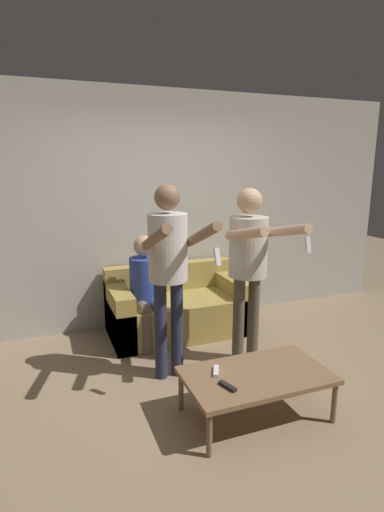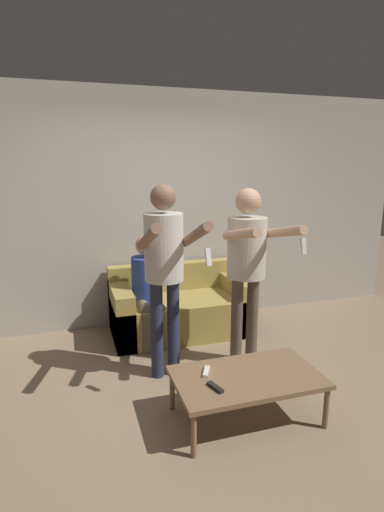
% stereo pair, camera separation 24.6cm
% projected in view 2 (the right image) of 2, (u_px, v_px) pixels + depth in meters
% --- Properties ---
extents(ground_plane, '(14.00, 14.00, 0.00)m').
position_uv_depth(ground_plane, '(211.00, 399.00, 3.26)').
color(ground_plane, '#937A5B').
extents(wall_back, '(6.40, 0.06, 2.70)m').
position_uv_depth(wall_back, '(159.00, 210.00, 4.66)').
color(wall_back, '#B7B2A8').
rests_on(wall_back, ground_plane).
extents(couch, '(1.53, 0.79, 0.74)m').
position_uv_depth(couch, '(180.00, 309.00, 4.53)').
color(couch, '#AD9347').
rests_on(couch, ground_plane).
extents(person_standing_left, '(0.45, 0.80, 1.72)m').
position_uv_depth(person_standing_left, '(165.00, 260.00, 3.38)').
color(person_standing_left, '#282D47').
rests_on(person_standing_left, ground_plane).
extents(person_standing_right, '(0.47, 0.80, 1.67)m').
position_uv_depth(person_standing_right, '(248.00, 256.00, 3.61)').
color(person_standing_right, brown).
rests_on(person_standing_right, ground_plane).
extents(person_seated, '(0.32, 0.53, 1.16)m').
position_uv_depth(person_seated, '(148.00, 285.00, 4.20)').
color(person_seated, '#6B6051').
rests_on(person_seated, ground_plane).
extents(coffee_table, '(1.08, 0.63, 0.36)m').
position_uv_depth(coffee_table, '(247.00, 379.00, 2.94)').
color(coffee_table, '#846042').
rests_on(coffee_table, ground_plane).
extents(remote_near, '(0.08, 0.15, 0.02)m').
position_uv_depth(remote_near, '(215.00, 387.00, 2.75)').
color(remote_near, black).
rests_on(remote_near, coffee_table).
extents(remote_far, '(0.10, 0.15, 0.02)m').
position_uv_depth(remote_far, '(206.00, 372.00, 2.96)').
color(remote_far, white).
rests_on(remote_far, coffee_table).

